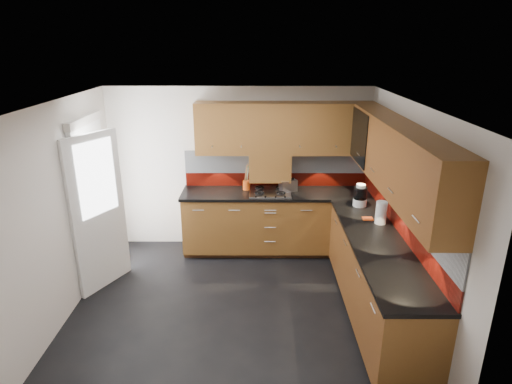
{
  "coord_description": "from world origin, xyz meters",
  "views": [
    {
      "loc": [
        0.27,
        -4.3,
        3.0
      ],
      "look_at": [
        0.25,
        0.65,
        1.24
      ],
      "focal_mm": 30.0,
      "sensor_mm": 36.0,
      "label": 1
    }
  ],
  "objects_px": {
    "toaster": "(288,185)",
    "food_processor": "(360,196)",
    "gas_hob": "(270,192)",
    "utensil_pot": "(247,184)"
  },
  "relations": [
    {
      "from": "toaster",
      "to": "food_processor",
      "type": "relative_size",
      "value": 0.93
    },
    {
      "from": "food_processor",
      "to": "gas_hob",
      "type": "bearing_deg",
      "value": 156.51
    },
    {
      "from": "gas_hob",
      "to": "toaster",
      "type": "distance_m",
      "value": 0.28
    },
    {
      "from": "food_processor",
      "to": "toaster",
      "type": "bearing_deg",
      "value": 147.12
    },
    {
      "from": "utensil_pot",
      "to": "toaster",
      "type": "relative_size",
      "value": 1.4
    },
    {
      "from": "utensil_pot",
      "to": "food_processor",
      "type": "distance_m",
      "value": 1.64
    },
    {
      "from": "gas_hob",
      "to": "food_processor",
      "type": "xyz_separation_m",
      "value": [
        1.17,
        -0.51,
        0.12
      ]
    },
    {
      "from": "gas_hob",
      "to": "food_processor",
      "type": "distance_m",
      "value": 1.28
    },
    {
      "from": "utensil_pot",
      "to": "gas_hob",
      "type": "bearing_deg",
      "value": -22.67
    },
    {
      "from": "toaster",
      "to": "food_processor",
      "type": "bearing_deg",
      "value": -32.88
    }
  ]
}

